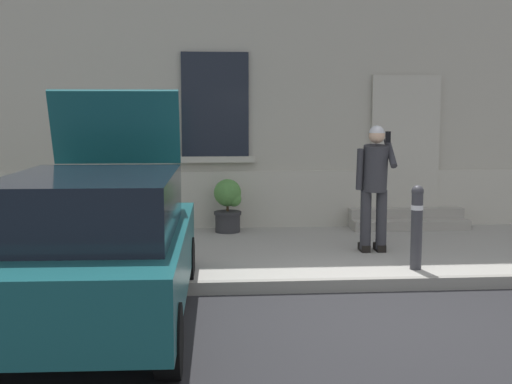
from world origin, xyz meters
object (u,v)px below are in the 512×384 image
(hatchback_car_teal, at_px, (96,245))
(bollard_near_person, at_px, (417,224))
(planter_charcoal, at_px, (228,204))
(planter_olive, at_px, (109,208))
(bollard_far_left, at_px, (134,228))
(person_on_phone, at_px, (375,180))

(hatchback_car_teal, distance_m, bollard_near_person, 3.94)
(planter_charcoal, bearing_deg, planter_olive, -172.14)
(hatchback_car_teal, xyz_separation_m, planter_charcoal, (1.46, 4.27, -0.19))
(hatchback_car_teal, distance_m, bollard_far_left, 1.48)
(bollard_near_person, distance_m, planter_charcoal, 3.57)
(hatchback_car_teal, xyz_separation_m, person_on_phone, (3.39, 2.51, 0.35))
(bollard_far_left, distance_m, planter_charcoal, 3.07)
(hatchback_car_teal, height_order, bollard_near_person, hatchback_car_teal)
(bollard_near_person, xyz_separation_m, bollard_far_left, (-3.43, 0.00, 0.00))
(hatchback_car_teal, distance_m, planter_charcoal, 4.51)
(bollard_near_person, bearing_deg, planter_olive, 147.84)
(person_on_phone, xyz_separation_m, planter_olive, (-3.79, 1.50, -0.55))
(bollard_far_left, bearing_deg, person_on_phone, 18.30)
(hatchback_car_teal, xyz_separation_m, planter_olive, (-0.40, 4.01, -0.19))
(bollard_far_left, xyz_separation_m, planter_charcoal, (1.23, 2.81, -0.11))
(bollard_far_left, distance_m, planter_olive, 2.63)
(bollard_far_left, height_order, planter_olive, bollard_far_left)
(planter_olive, bearing_deg, person_on_phone, -21.60)
(person_on_phone, bearing_deg, bollard_near_person, -68.93)
(bollard_near_person, height_order, planter_charcoal, bollard_near_person)
(planter_olive, bearing_deg, planter_charcoal, 7.86)
(planter_olive, relative_size, planter_charcoal, 1.00)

